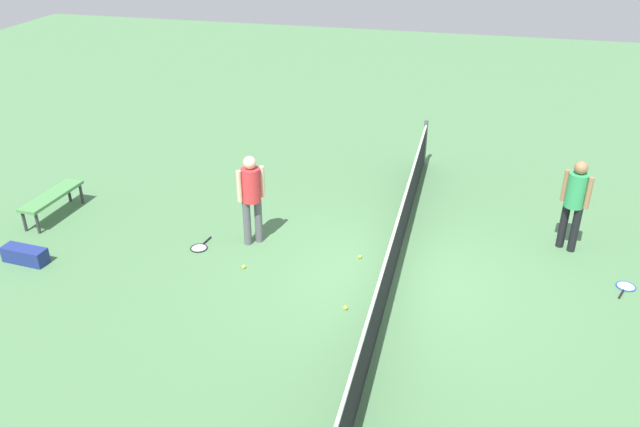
{
  "coord_description": "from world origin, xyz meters",
  "views": [
    {
      "loc": [
        9.04,
        1.0,
        5.88
      ],
      "look_at": [
        -0.28,
        -1.32,
        0.9
      ],
      "focal_mm": 35.93,
      "sensor_mm": 36.0,
      "label": 1
    }
  ],
  "objects": [
    {
      "name": "ground_plane",
      "position": [
        0.0,
        0.0,
        0.0
      ],
      "size": [
        40.0,
        40.0,
        0.0
      ],
      "primitive_type": "plane",
      "color": "#4C7A4C"
    },
    {
      "name": "court_net",
      "position": [
        0.0,
        0.0,
        0.5
      ],
      "size": [
        10.09,
        0.09,
        1.07
      ],
      "color": "#4C4C51",
      "rests_on": "ground_plane"
    },
    {
      "name": "player_near_side",
      "position": [
        -0.55,
        -2.64,
        1.01
      ],
      "size": [
        0.48,
        0.48,
        1.7
      ],
      "color": "#595960",
      "rests_on": "ground_plane"
    },
    {
      "name": "player_far_side",
      "position": [
        -1.71,
        2.89,
        1.01
      ],
      "size": [
        0.47,
        0.49,
        1.7
      ],
      "color": "black",
      "rests_on": "ground_plane"
    },
    {
      "name": "tennis_racket_near_player",
      "position": [
        -0.12,
        -3.53,
        0.01
      ],
      "size": [
        0.6,
        0.35,
        0.03
      ],
      "color": "black",
      "rests_on": "ground_plane"
    },
    {
      "name": "tennis_racket_far_player",
      "position": [
        -0.61,
        3.74,
        0.01
      ],
      "size": [
        0.6,
        0.41,
        0.03
      ],
      "color": "blue",
      "rests_on": "ground_plane"
    },
    {
      "name": "tennis_ball_near_player",
      "position": [
        0.34,
        -2.51,
        0.03
      ],
      "size": [
        0.07,
        0.07,
        0.07
      ],
      "primitive_type": "sphere",
      "color": "#C6E033",
      "rests_on": "ground_plane"
    },
    {
      "name": "tennis_ball_by_net",
      "position": [
        1.08,
        -0.57,
        0.03
      ],
      "size": [
        0.07,
        0.07,
        0.07
      ],
      "primitive_type": "sphere",
      "color": "#C6E033",
      "rests_on": "ground_plane"
    },
    {
      "name": "tennis_ball_midcourt",
      "position": [
        -0.47,
        -0.64,
        0.03
      ],
      "size": [
        0.07,
        0.07,
        0.07
      ],
      "primitive_type": "sphere",
      "color": "#C6E033",
      "rests_on": "ground_plane"
    },
    {
      "name": "courtside_bench",
      "position": [
        -0.58,
        -6.79,
        0.42
      ],
      "size": [
        1.52,
        0.48,
        0.48
      ],
      "color": "#4C8C4C",
      "rests_on": "ground_plane"
    },
    {
      "name": "equipment_bag",
      "position": [
        1.05,
        -6.3,
        0.14
      ],
      "size": [
        0.34,
        0.82,
        0.28
      ],
      "color": "navy",
      "rests_on": "ground_plane"
    }
  ]
}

